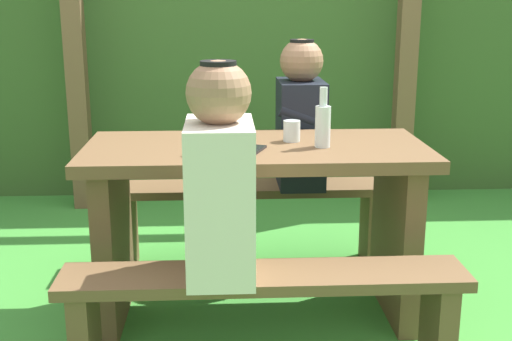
% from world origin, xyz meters
% --- Properties ---
extents(ground_plane, '(12.00, 12.00, 0.00)m').
position_xyz_m(ground_plane, '(0.00, 0.00, 0.00)').
color(ground_plane, '#3C8B33').
extents(hedge_backdrop, '(6.40, 0.85, 2.10)m').
position_xyz_m(hedge_backdrop, '(0.00, 2.26, 1.05)').
color(hedge_backdrop, '#385B27').
rests_on(hedge_backdrop, ground_plane).
extents(pergola_post_left, '(0.12, 0.12, 1.90)m').
position_xyz_m(pergola_post_left, '(-1.05, 1.58, 0.95)').
color(pergola_post_left, brown).
rests_on(pergola_post_left, ground_plane).
extents(pergola_post_right, '(0.12, 0.12, 1.90)m').
position_xyz_m(pergola_post_right, '(1.05, 1.58, 0.95)').
color(pergola_post_right, brown).
rests_on(pergola_post_right, ground_plane).
extents(picnic_table, '(1.40, 0.64, 0.75)m').
position_xyz_m(picnic_table, '(0.00, 0.00, 0.51)').
color(picnic_table, brown).
rests_on(picnic_table, ground_plane).
extents(bench_near, '(1.40, 0.24, 0.43)m').
position_xyz_m(bench_near, '(0.00, -0.54, 0.31)').
color(bench_near, brown).
rests_on(bench_near, ground_plane).
extents(bench_far, '(1.40, 0.24, 0.43)m').
position_xyz_m(bench_far, '(0.00, 0.54, 0.31)').
color(bench_far, brown).
rests_on(bench_far, ground_plane).
extents(person_white_shirt, '(0.25, 0.35, 0.72)m').
position_xyz_m(person_white_shirt, '(-0.15, -0.54, 0.76)').
color(person_white_shirt, silver).
rests_on(person_white_shirt, bench_near).
extents(person_black_coat, '(0.25, 0.35, 0.72)m').
position_xyz_m(person_black_coat, '(0.25, 0.54, 0.76)').
color(person_black_coat, black).
rests_on(person_black_coat, bench_far).
extents(drinking_glass, '(0.07, 0.07, 0.09)m').
position_xyz_m(drinking_glass, '(0.15, 0.07, 0.80)').
color(drinking_glass, silver).
rests_on(drinking_glass, picnic_table).
extents(bottle_left, '(0.06, 0.06, 0.24)m').
position_xyz_m(bottle_left, '(0.27, -0.05, 0.85)').
color(bottle_left, silver).
rests_on(bottle_left, picnic_table).
extents(bottle_right, '(0.06, 0.06, 0.24)m').
position_xyz_m(bottle_right, '(-0.07, -0.03, 0.85)').
color(bottle_right, silver).
rests_on(bottle_right, picnic_table).
extents(bottle_center, '(0.06, 0.06, 0.23)m').
position_xyz_m(bottle_center, '(-0.13, -0.11, 0.84)').
color(bottle_center, silver).
rests_on(bottle_center, picnic_table).
extents(cell_phone, '(0.12, 0.16, 0.01)m').
position_xyz_m(cell_phone, '(-0.02, -0.10, 0.76)').
color(cell_phone, black).
rests_on(cell_phone, picnic_table).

